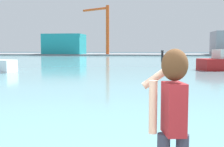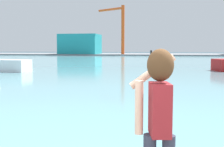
% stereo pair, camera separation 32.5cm
% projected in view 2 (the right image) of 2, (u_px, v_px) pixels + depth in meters
% --- Properties ---
extents(ground_plane, '(220.00, 220.00, 0.00)m').
position_uv_depth(ground_plane, '(164.00, 61.00, 51.21)').
color(ground_plane, '#334751').
extents(harbor_water, '(140.00, 100.00, 0.02)m').
position_uv_depth(harbor_water, '(164.00, 60.00, 53.17)').
color(harbor_water, '#6BA8B2').
rests_on(harbor_water, ground_plane).
extents(far_shore_dock, '(140.00, 20.00, 0.42)m').
position_uv_depth(far_shore_dock, '(165.00, 55.00, 92.29)').
color(far_shore_dock, gray).
rests_on(far_shore_dock, ground_plane).
extents(person_photographer, '(0.53, 0.55, 1.74)m').
position_uv_depth(person_photographer, '(159.00, 112.00, 3.03)').
color(person_photographer, '#2D3342').
rests_on(person_photographer, quay_promenade).
extents(warehouse_left, '(12.13, 9.50, 6.27)m').
position_uv_depth(warehouse_left, '(80.00, 44.00, 91.92)').
color(warehouse_left, teal).
rests_on(warehouse_left, far_shore_dock).
extents(port_crane, '(9.36, 6.29, 14.77)m').
position_uv_depth(port_crane, '(120.00, 25.00, 87.42)').
color(port_crane, '#D84C19').
rests_on(port_crane, far_shore_dock).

